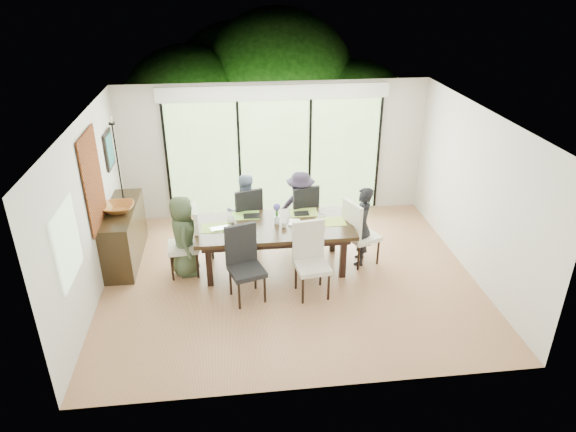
{
  "coord_description": "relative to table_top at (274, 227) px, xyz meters",
  "views": [
    {
      "loc": [
        -0.87,
        -7.13,
        4.65
      ],
      "look_at": [
        0.0,
        0.25,
        1.0
      ],
      "focal_mm": 32.0,
      "sensor_mm": 36.0,
      "label": 1
    }
  ],
  "objects": [
    {
      "name": "foliage_mid",
      "position": [
        0.62,
        5.46,
        1.03
      ],
      "size": [
        4.0,
        4.0,
        4.0
      ],
      "primitive_type": "sphere",
      "color": "#14380F",
      "rests_on": "ground"
    },
    {
      "name": "wall_back",
      "position": [
        0.22,
        2.17,
        0.58
      ],
      "size": [
        6.0,
        0.02,
        2.7
      ],
      "primitive_type": "cube",
      "color": "beige",
      "rests_on": "floor"
    },
    {
      "name": "chair_far_right",
      "position": [
        0.55,
        0.85,
        -0.18
      ],
      "size": [
        0.62,
        0.62,
        1.18
      ],
      "primitive_type": null,
      "rotation": [
        0.0,
        0.0,
        3.45
      ],
      "color": "black",
      "rests_on": "floor"
    },
    {
      "name": "placemat_far_l",
      "position": [
        -0.45,
        0.4,
        0.04
      ],
      "size": [
        0.47,
        0.34,
        0.01
      ],
      "primitive_type": "cube",
      "color": "#75AC3D",
      "rests_on": "table_top"
    },
    {
      "name": "vase",
      "position": [
        0.05,
        0.05,
        0.1
      ],
      "size": [
        0.09,
        0.09,
        0.13
      ],
      "primitive_type": "cylinder",
      "color": "silver",
      "rests_on": "table_top"
    },
    {
      "name": "candlestick_shaft",
      "position": [
        -2.54,
        0.93,
        0.89
      ],
      "size": [
        0.03,
        0.03,
        1.34
      ],
      "primitive_type": "cylinder",
      "color": "black",
      "rests_on": "sideboard"
    },
    {
      "name": "placemat_right",
      "position": [
        0.95,
        0.0,
        0.04
      ],
      "size": [
        0.47,
        0.34,
        0.01
      ],
      "primitive_type": "cube",
      "color": "#98B13F",
      "rests_on": "table_top"
    },
    {
      "name": "cup_b",
      "position": [
        0.15,
        -0.1,
        0.08
      ],
      "size": [
        0.15,
        0.15,
        0.1
      ],
      "primitive_type": "imported",
      "rotation": [
        0.0,
        0.0,
        2.46
      ],
      "color": "white",
      "rests_on": "table_top"
    },
    {
      "name": "art_canvas",
      "position": [
        -2.73,
        1.36,
        0.98
      ],
      "size": [
        0.01,
        0.45,
        0.55
      ],
      "primitive_type": "cube",
      "color": "#1A5555",
      "rests_on": "wall_left"
    },
    {
      "name": "ceiling",
      "position": [
        0.22,
        -0.34,
        1.93
      ],
      "size": [
        6.0,
        5.0,
        0.01
      ],
      "primitive_type": "cube",
      "color": "white",
      "rests_on": "wall_back"
    },
    {
      "name": "chair_near_left",
      "position": [
        -0.5,
        -0.87,
        -0.18
      ],
      "size": [
        0.62,
        0.62,
        1.18
      ],
      "primitive_type": null,
      "rotation": [
        0.0,
        0.0,
        0.3
      ],
      "color": "black",
      "rests_on": "floor"
    },
    {
      "name": "person_left_end",
      "position": [
        -1.48,
        0.0,
        -0.08
      ],
      "size": [
        0.45,
        0.67,
        1.39
      ],
      "primitive_type": "imported",
      "rotation": [
        0.0,
        0.0,
        1.63
      ],
      "color": "#3F5035",
      "rests_on": "floor"
    },
    {
      "name": "mullion_d",
      "position": [
        2.32,
        2.12,
        0.43
      ],
      "size": [
        0.05,
        0.04,
        2.3
      ],
      "primitive_type": "cube",
      "color": "black",
      "rests_on": "wall_back"
    },
    {
      "name": "chair_left_end",
      "position": [
        -1.5,
        0.0,
        -0.18
      ],
      "size": [
        0.53,
        0.53,
        1.18
      ],
      "primitive_type": null,
      "rotation": [
        0.0,
        0.0,
        -1.5
      ],
      "color": "silver",
      "rests_on": "floor"
    },
    {
      "name": "placemat_paper",
      "position": [
        -0.55,
        -0.3,
        0.04
      ],
      "size": [
        0.47,
        0.34,
        0.01
      ],
      "primitive_type": "cube",
      "color": "white",
      "rests_on": "table_top"
    },
    {
      "name": "wall_right",
      "position": [
        3.23,
        -0.34,
        0.58
      ],
      "size": [
        0.02,
        5.0,
        2.7
      ],
      "primitive_type": "cube",
      "color": "silver",
      "rests_on": "floor"
    },
    {
      "name": "person_far_left",
      "position": [
        -0.45,
        0.83,
        -0.08
      ],
      "size": [
        0.71,
        0.53,
        1.39
      ],
      "primitive_type": "imported",
      "rotation": [
        0.0,
        0.0,
        3.34
      ],
      "color": "#7B8FB1",
      "rests_on": "floor"
    },
    {
      "name": "placemat_left",
      "position": [
        -0.95,
        0.0,
        0.04
      ],
      "size": [
        0.47,
        0.34,
        0.01
      ],
      "primitive_type": "cube",
      "color": "#7CAA3C",
      "rests_on": "table_top"
    },
    {
      "name": "blinds_header",
      "position": [
        0.22,
        2.12,
        1.73
      ],
      "size": [
        4.4,
        0.06,
        0.28
      ],
      "primitive_type": "cube",
      "color": "white",
      "rests_on": "wall_back"
    },
    {
      "name": "cup_a",
      "position": [
        -0.7,
        0.15,
        0.08
      ],
      "size": [
        0.19,
        0.19,
        0.1
      ],
      "primitive_type": "imported",
      "rotation": [
        0.0,
        0.0,
        0.92
      ],
      "color": "white",
      "rests_on": "table_top"
    },
    {
      "name": "table_leg_fl",
      "position": [
        -1.08,
        -0.43,
        -0.4
      ],
      "size": [
        0.1,
        0.1,
        0.74
      ],
      "primitive_type": "cube",
      "color": "black",
      "rests_on": "floor"
    },
    {
      "name": "candle",
      "position": [
        -2.54,
        0.93,
        1.62
      ],
      "size": [
        0.04,
        0.04,
        0.11
      ],
      "primitive_type": "cylinder",
      "color": "silver",
      "rests_on": "sideboard"
    },
    {
      "name": "side_window",
      "position": [
        -2.75,
        -1.54,
        0.73
      ],
      "size": [
        0.02,
        0.9,
        1.0
      ],
      "primitive_type": "cube",
      "color": "#8CAD7F",
      "rests_on": "wall_left"
    },
    {
      "name": "mullion_b",
      "position": [
        -0.48,
        2.12,
        0.43
      ],
      "size": [
        0.05,
        0.04,
        2.3
      ],
      "primitive_type": "cube",
      "color": "black",
      "rests_on": "wall_back"
    },
    {
      "name": "tablet_far_l",
      "position": [
        -0.35,
        0.35,
        0.05
      ],
      "size": [
        0.28,
        0.19,
        0.01
      ],
      "primitive_type": "cube",
      "color": "black",
      "rests_on": "table_top"
    },
    {
      "name": "table_leg_br",
      "position": [
        1.08,
        0.43,
        -0.4
      ],
      "size": [
        0.1,
        0.1,
        0.74
      ],
      "primitive_type": "cube",
      "color": "black",
      "rests_on": "floor"
    },
    {
      "name": "hyacinth_stems",
      "position": [
        0.05,
        0.05,
        0.23
      ],
      "size": [
        0.04,
        0.04,
        0.17
      ],
      "primitive_type": "cylinder",
      "color": "#337226",
      "rests_on": "table_top"
    },
    {
      "name": "table_apron",
      "position": [
        -0.0,
        0.0,
        -0.1
      ],
      "size": [
        2.36,
        0.97,
        0.11
      ],
      "primitive_type": "cube",
      "color": "black",
      "rests_on": "floor"
    },
    {
      "name": "tablet_far_r",
      "position": [
        0.5,
        0.35,
        0.04
      ],
      "size": [
        0.26,
        0.18,
        0.01
      ],
      "primitive_type": "cube",
      "color": "black",
      "rests_on": "table_top"
    },
    {
      "name": "chair_near_right",
      "position": [
        0.5,
        -0.87,
        -0.18
      ],
      "size": [
        0.55,
        0.55,
        1.18
      ],
      "primitive_type": null,
      "rotation": [
        0.0,
        0.0,
        0.13
      ],
      "color": "silver",
      "rests_on": "floor"
    },
    {
      "name": "candlestick_pan",
      "position": [
        -2.54,
        0.93,
        1.56
      ],
      "size": [
        0.11,
        0.11,
        0.03
      ],
      "primitive_type": "cylinder",
      "color": "black",
      "rests_on": "sideboard"
    },
    {
      "name": "placemat_far_r",
      "position": [
        0.55,
        0.4,
        0.04
      ],
      "size": [
        0.47,
        0.34,
        0.01
      ],
      "primitive_type": "cube",
      "color": "#83A139",
      "rests_on": "table_top"
    },
    {
      "name": "person_right_end",
      "position": [
        1.48,
        0.0,
        -0.08
      ],
      "size": [
        0.54,
        0.72,
        1.39
      ],
      "primitive_type": "imported",
      "rotation": [
        0.0,
        0.0,
        -1.8
      ],
      "color": "black",
      "rests_on": "floor"
    },
    {
      "name": "platter_base",
      "position": [
        -0.55,
        -0.3,
        0.05
      ],
      "size": [
        0.28,
        0.28,
        0.03
      ],
      "primitive_type": "cube",
      "color": "white",
      "rests_on": "table_top"
    },
    {
      "name": "foliage_left",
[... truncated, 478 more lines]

